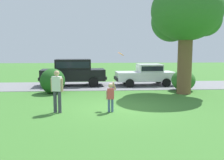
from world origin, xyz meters
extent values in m
plane|color=#3D752D|center=(0.00, 0.00, 0.00)|extent=(80.00, 80.00, 0.00)
cube|color=slate|center=(0.00, 6.90, 0.01)|extent=(28.00, 4.40, 0.02)
cylinder|color=brown|center=(4.23, 3.42, 1.80)|extent=(0.83, 0.83, 3.60)
ellipsoid|color=#33702B|center=(4.23, 3.42, 4.81)|extent=(4.04, 4.04, 3.43)
ellipsoid|color=#33702B|center=(5.34, 3.42, 4.31)|extent=(1.91, 1.91, 1.91)
ellipsoid|color=#33702B|center=(3.67, 4.38, 4.31)|extent=(2.47, 2.47, 2.47)
ellipsoid|color=#1E511C|center=(-3.56, 4.07, 0.74)|extent=(1.47, 1.65, 1.48)
ellipsoid|color=#1E511C|center=(-3.68, 3.99, 0.38)|extent=(0.83, 0.83, 0.75)
ellipsoid|color=#33702B|center=(4.57, 4.49, 0.65)|extent=(1.48, 1.61, 1.31)
cube|color=white|center=(2.60, 6.94, 0.68)|extent=(4.28, 2.02, 0.64)
cube|color=white|center=(2.92, 6.95, 1.28)|extent=(1.75, 1.69, 0.56)
cube|color=black|center=(2.92, 6.95, 1.28)|extent=(1.62, 1.70, 0.34)
cylinder|color=black|center=(1.34, 5.94, 0.30)|extent=(0.61, 0.25, 0.60)
cylinder|color=black|center=(1.26, 7.82, 0.30)|extent=(0.61, 0.25, 0.60)
cylinder|color=black|center=(3.94, 6.06, 0.30)|extent=(0.61, 0.25, 0.60)
cylinder|color=black|center=(3.86, 7.94, 0.30)|extent=(0.61, 0.25, 0.60)
cube|color=black|center=(0.46, 6.85, 0.52)|extent=(0.20, 1.75, 0.20)
cube|color=black|center=(4.74, 7.03, 0.52)|extent=(0.20, 1.75, 0.20)
cube|color=black|center=(-2.61, 7.08, 0.80)|extent=(4.62, 2.16, 0.80)
cube|color=black|center=(-2.61, 7.08, 1.56)|extent=(2.58, 1.79, 0.72)
cube|color=black|center=(-2.61, 7.08, 1.56)|extent=(2.39, 1.80, 0.43)
cylinder|color=black|center=(-3.93, 6.05, 0.34)|extent=(0.69, 0.27, 0.68)
cylinder|color=black|center=(-4.07, 7.92, 0.34)|extent=(0.69, 0.27, 0.68)
cylinder|color=black|center=(-1.15, 6.25, 0.34)|extent=(0.69, 0.27, 0.68)
cylinder|color=black|center=(-1.28, 8.12, 0.34)|extent=(0.69, 0.27, 0.68)
cube|color=black|center=(-4.89, 6.92, 0.60)|extent=(0.25, 1.75, 0.20)
cube|color=black|center=(-0.32, 7.25, 0.60)|extent=(0.25, 1.75, 0.20)
cylinder|color=#4C608C|center=(-0.45, -0.73, 0.28)|extent=(0.10, 0.10, 0.55)
cylinder|color=#4C608C|center=(-0.31, -0.72, 0.28)|extent=(0.10, 0.10, 0.55)
cube|color=#DB4C4C|center=(-0.38, -0.72, 0.77)|extent=(0.28, 0.19, 0.44)
sphere|color=tan|center=(-0.38, -0.72, 1.11)|extent=(0.20, 0.20, 0.20)
cylinder|color=tan|center=(-0.22, -0.66, 1.09)|extent=(0.19, 0.25, 0.39)
cylinder|color=tan|center=(-0.54, -0.74, 0.72)|extent=(0.07, 0.07, 0.36)
cylinder|color=orange|center=(0.15, 0.34, 2.39)|extent=(0.26, 0.28, 0.18)
cylinder|color=yellow|center=(0.15, 0.34, 2.39)|extent=(0.15, 0.15, 0.11)
cylinder|color=#3F3F4C|center=(-2.47, -0.71, 0.45)|extent=(0.14, 0.14, 0.90)
cylinder|color=#3F3F4C|center=(-2.66, -0.65, 0.45)|extent=(0.14, 0.14, 0.90)
cube|color=white|center=(-2.56, -0.68, 1.20)|extent=(0.41, 0.31, 0.60)
sphere|color=tan|center=(-2.56, -0.68, 1.63)|extent=(0.22, 0.22, 0.22)
cylinder|color=tan|center=(-2.35, -0.74, 1.15)|extent=(0.09, 0.09, 0.55)
cylinder|color=tan|center=(-2.77, -0.62, 1.15)|extent=(0.09, 0.09, 0.55)
camera|label=1|loc=(-0.98, -10.69, 2.55)|focal=39.43mm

